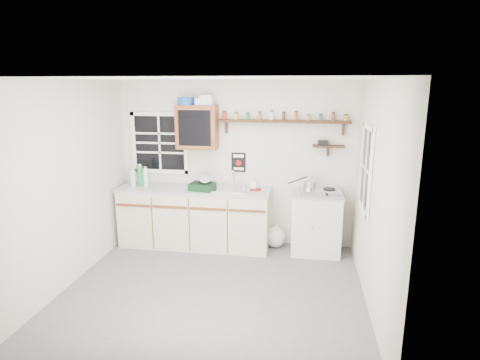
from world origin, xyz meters
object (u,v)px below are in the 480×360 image
right_cabinet (316,223)px  hotplate (319,191)px  main_cabinet (195,217)px  spice_shelf (283,121)px  dish_rack (203,185)px  upper_cabinet (197,127)px

right_cabinet → hotplate: hotplate is taller
main_cabinet → spice_shelf: (1.30, 0.21, 1.47)m
hotplate → spice_shelf: bearing=153.1°
dish_rack → hotplate: size_ratio=0.65×
right_cabinet → hotplate: (0.02, -0.02, 0.49)m
main_cabinet → dish_rack: (0.17, -0.10, 0.54)m
spice_shelf → hotplate: spice_shelf is taller
dish_rack → hotplate: (1.69, 0.10, -0.06)m
right_cabinet → hotplate: 0.49m
dish_rack → hotplate: bearing=11.6°
right_cabinet → upper_cabinet: 2.26m
main_cabinet → right_cabinet: size_ratio=2.54×
hotplate → right_cabinet: bearing=131.1°
main_cabinet → dish_rack: bearing=-29.8°
right_cabinet → upper_cabinet: (-1.80, 0.12, 1.37)m
dish_rack → hotplate: 1.69m
spice_shelf → hotplate: 1.15m
right_cabinet → dish_rack: 1.76m
upper_cabinet → hotplate: (1.82, -0.14, -0.88)m
spice_shelf → hotplate: bearing=-20.4°
dish_rack → upper_cabinet: bearing=127.2°
main_cabinet → dish_rack: dish_rack is taller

